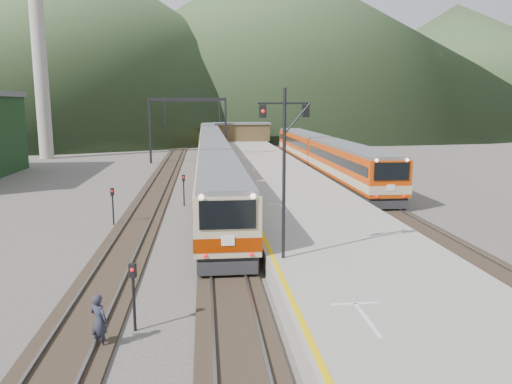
{
  "coord_description": "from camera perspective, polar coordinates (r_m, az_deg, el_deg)",
  "views": [
    {
      "loc": [
        -0.89,
        -7.41,
        7.28
      ],
      "look_at": [
        2.18,
        22.17,
        2.0
      ],
      "focal_mm": 35.0,
      "sensor_mm": 36.0,
      "label": 1
    }
  ],
  "objects": [
    {
      "name": "gantry_far",
      "position": [
        87.45,
        -7.29,
        8.88
      ],
      "size": [
        9.55,
        0.25,
        8.0
      ],
      "color": "black",
      "rests_on": "ground"
    },
    {
      "name": "gantry_near",
      "position": [
        62.46,
        -7.8,
        8.43
      ],
      "size": [
        9.55,
        0.25,
        8.0
      ],
      "color": "black",
      "rests_on": "ground"
    },
    {
      "name": "short_signal_b",
      "position": [
        36.03,
        -8.27,
        0.67
      ],
      "size": [
        0.23,
        0.17,
        2.27
      ],
      "color": "black",
      "rests_on": "ground"
    },
    {
      "name": "station_shed",
      "position": [
        85.78,
        -1.59,
        6.92
      ],
      "size": [
        9.4,
        4.4,
        3.1
      ],
      "color": "#4C3B20",
      "rests_on": "platform"
    },
    {
      "name": "second_train",
      "position": [
        53.57,
        7.5,
        4.36
      ],
      "size": [
        2.94,
        40.05,
        3.59
      ],
      "color": "#B73604",
      "rests_on": "track_second"
    },
    {
      "name": "track_far",
      "position": [
        48.13,
        -10.75,
        1.28
      ],
      "size": [
        2.6,
        200.0,
        0.23
      ],
      "color": "black",
      "rests_on": "ground"
    },
    {
      "name": "track_second",
      "position": [
        49.53,
        8.64,
        1.59
      ],
      "size": [
        2.6,
        200.0,
        0.23
      ],
      "color": "black",
      "rests_on": "ground"
    },
    {
      "name": "signal_mast",
      "position": [
        19.95,
        3.23,
        4.09
      ],
      "size": [
        2.17,
        0.56,
        6.89
      ],
      "color": "black",
      "rests_on": "platform"
    },
    {
      "name": "worker",
      "position": [
        16.17,
        -17.49,
        -13.89
      ],
      "size": [
        0.74,
        0.68,
        1.69
      ],
      "primitive_type": "imported",
      "rotation": [
        0.0,
        0.0,
        2.56
      ],
      "color": "#232533",
      "rests_on": "ground"
    },
    {
      "name": "hill_a",
      "position": [
        202.52,
        -17.73,
        16.06
      ],
      "size": [
        180.0,
        180.0,
        60.0
      ],
      "primitive_type": "cone",
      "color": "#304527",
      "rests_on": "ground"
    },
    {
      "name": "hill_c",
      "position": [
        244.7,
        21.67,
        13.54
      ],
      "size": [
        160.0,
        160.0,
        50.0
      ],
      "primitive_type": "cone",
      "color": "#304527",
      "rests_on": "ground"
    },
    {
      "name": "smokestack",
      "position": [
        72.96,
        -23.59,
        15.34
      ],
      "size": [
        1.8,
        1.8,
        30.0
      ],
      "primitive_type": "cylinder",
      "color": "#9E998E",
      "rests_on": "ground"
    },
    {
      "name": "track_main",
      "position": [
        47.96,
        -4.79,
        1.39
      ],
      "size": [
        2.6,
        200.0,
        0.23
      ],
      "color": "black",
      "rests_on": "ground"
    },
    {
      "name": "hill_b",
      "position": [
        241.31,
        1.55,
        17.27
      ],
      "size": [
        220.0,
        220.0,
        75.0
      ],
      "primitive_type": "cone",
      "color": "#304527",
      "rests_on": "ground"
    },
    {
      "name": "short_signal_c",
      "position": [
        31.32,
        -16.07,
        -1.03
      ],
      "size": [
        0.24,
        0.19,
        2.27
      ],
      "color": "black",
      "rests_on": "ground"
    },
    {
      "name": "main_train",
      "position": [
        68.64,
        -5.19,
        5.59
      ],
      "size": [
        2.83,
        97.24,
        3.46
      ],
      "color": "tan",
      "rests_on": "track_main"
    },
    {
      "name": "short_signal_a",
      "position": [
        16.72,
        -13.84,
        -10.6
      ],
      "size": [
        0.25,
        0.21,
        2.27
      ],
      "color": "black",
      "rests_on": "ground"
    },
    {
      "name": "platform",
      "position": [
        46.37,
        2.19,
        1.66
      ],
      "size": [
        8.0,
        100.0,
        1.0
      ],
      "primitive_type": "cube",
      "color": "gray",
      "rests_on": "ground"
    }
  ]
}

